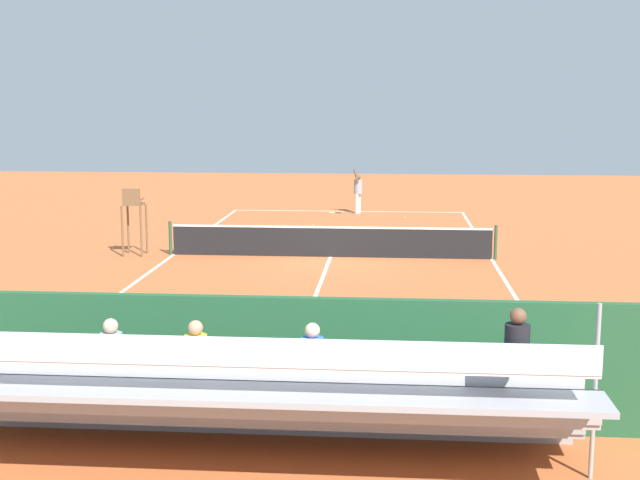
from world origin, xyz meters
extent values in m
plane|color=#BC6033|center=(0.00, 0.00, 0.00)|extent=(60.00, 60.00, 0.00)
cube|color=white|center=(0.00, -11.00, 0.00)|extent=(10.00, 0.10, 0.01)
cube|color=white|center=(0.00, 11.00, 0.00)|extent=(10.00, 0.10, 0.01)
cube|color=white|center=(-5.00, 0.00, 0.00)|extent=(0.10, 22.00, 0.01)
cube|color=white|center=(5.00, 0.00, 0.00)|extent=(0.10, 22.00, 0.01)
cube|color=white|center=(0.00, -6.05, 0.00)|extent=(7.50, 0.10, 0.01)
cube|color=white|center=(0.00, 6.05, 0.00)|extent=(7.50, 0.10, 0.01)
cube|color=white|center=(0.00, 0.00, 0.00)|extent=(0.10, 12.10, 0.01)
cube|color=white|center=(0.00, -11.00, 0.00)|extent=(0.10, 0.30, 0.01)
cube|color=black|center=(0.00, 0.00, 0.46)|extent=(10.00, 0.02, 0.91)
cube|color=white|center=(0.00, 0.00, 0.94)|extent=(10.00, 0.04, 0.06)
cylinder|color=#2D5133|center=(-5.10, 0.00, 0.54)|extent=(0.10, 0.10, 1.07)
cylinder|color=#2D5133|center=(5.10, 0.00, 0.54)|extent=(0.10, 0.10, 1.07)
cube|color=#235633|center=(0.00, 14.00, 1.00)|extent=(18.00, 0.16, 2.00)
cube|color=#9EA0A5|center=(0.00, 14.35, 0.23)|extent=(9.00, 0.10, 0.45)
cube|color=#9EA0A5|center=(0.00, 14.70, 0.41)|extent=(9.00, 0.80, 0.08)
cube|color=#9EA0A5|center=(0.00, 14.32, 0.23)|extent=(9.00, 0.04, 0.45)
cube|color=silver|center=(0.00, 14.80, 0.83)|extent=(8.60, 0.36, 0.04)
cube|color=silver|center=(0.00, 14.98, 1.03)|extent=(8.60, 0.03, 0.36)
cube|color=#9EA0A5|center=(0.00, 15.50, 0.86)|extent=(9.00, 0.80, 0.08)
cube|color=#9EA0A5|center=(0.00, 15.12, 0.68)|extent=(9.00, 0.04, 0.45)
cube|color=silver|center=(0.00, 15.60, 1.28)|extent=(8.60, 0.36, 0.04)
cube|color=silver|center=(0.00, 15.78, 1.48)|extent=(8.60, 0.03, 0.36)
cube|color=#9EA0A5|center=(0.00, 16.30, 1.31)|extent=(9.00, 0.80, 0.08)
cube|color=#9EA0A5|center=(0.00, 15.92, 1.12)|extent=(9.00, 0.04, 0.45)
cube|color=silver|center=(0.00, 16.40, 1.73)|extent=(8.60, 0.36, 0.04)
cube|color=silver|center=(0.00, 16.58, 1.93)|extent=(8.60, 0.03, 0.36)
cylinder|color=#9EA0A5|center=(-4.50, 15.50, 1.18)|extent=(0.06, 0.06, 2.35)
cube|color=#2D2D33|center=(-0.85, 15.43, 1.32)|extent=(0.32, 0.40, 0.12)
cylinder|color=blue|center=(-0.85, 15.55, 1.60)|extent=(0.30, 0.30, 0.45)
sphere|color=beige|center=(-0.85, 15.55, 1.93)|extent=(0.20, 0.20, 0.20)
cube|color=#2D2D33|center=(-0.80, 14.63, 0.87)|extent=(0.32, 0.40, 0.12)
cylinder|color=#9399A3|center=(-0.80, 14.75, 1.16)|extent=(0.30, 0.30, 0.45)
sphere|color=#8C6647|center=(-0.80, 14.75, 1.48)|extent=(0.20, 0.20, 0.20)
cube|color=#2D2D33|center=(1.84, 15.43, 1.32)|extent=(0.32, 0.40, 0.12)
cylinder|color=#9399A3|center=(1.84, 15.55, 1.60)|extent=(0.30, 0.30, 0.45)
sphere|color=beige|center=(1.84, 15.55, 1.93)|extent=(0.20, 0.20, 0.20)
cube|color=#2D2D33|center=(0.69, 15.43, 1.32)|extent=(0.32, 0.40, 0.12)
cylinder|color=yellow|center=(0.69, 15.55, 1.60)|extent=(0.30, 0.30, 0.45)
sphere|color=tan|center=(0.69, 15.55, 1.93)|extent=(0.20, 0.20, 0.20)
cube|color=#2D2D33|center=(-3.59, 14.63, 0.87)|extent=(0.32, 0.40, 0.12)
cylinder|color=green|center=(-3.59, 14.75, 1.16)|extent=(0.30, 0.30, 0.45)
sphere|color=beige|center=(-3.59, 14.75, 1.48)|extent=(0.20, 0.20, 0.20)
cube|color=#2D2D33|center=(0.56, 14.63, 0.87)|extent=(0.32, 0.40, 0.12)
cylinder|color=white|center=(0.56, 14.75, 1.16)|extent=(0.30, 0.30, 0.45)
sphere|color=tan|center=(0.56, 14.75, 1.48)|extent=(0.20, 0.20, 0.20)
cube|color=#2D2D33|center=(-3.36, 16.23, 1.77)|extent=(0.32, 0.40, 0.12)
cylinder|color=black|center=(-3.36, 16.35, 2.06)|extent=(0.30, 0.30, 0.45)
sphere|color=brown|center=(-3.36, 16.35, 2.38)|extent=(0.20, 0.20, 0.20)
cylinder|color=brown|center=(5.90, -0.13, 0.80)|extent=(0.07, 0.07, 1.60)
cylinder|color=brown|center=(6.50, -0.13, 0.80)|extent=(0.07, 0.07, 1.60)
cylinder|color=brown|center=(5.90, 0.47, 0.80)|extent=(0.07, 0.07, 1.60)
cylinder|color=brown|center=(6.50, 0.47, 0.80)|extent=(0.07, 0.07, 1.60)
cube|color=brown|center=(6.20, 0.17, 1.63)|extent=(0.56, 0.56, 0.06)
cube|color=brown|center=(6.20, 0.41, 1.90)|extent=(0.56, 0.06, 0.48)
cube|color=brown|center=(5.94, 0.17, 1.78)|extent=(0.04, 0.48, 0.04)
cube|color=brown|center=(6.46, 0.17, 1.78)|extent=(0.04, 0.48, 0.04)
cube|color=#234C2D|center=(-2.94, 13.20, 0.45)|extent=(1.80, 0.40, 0.05)
cylinder|color=#234C2D|center=(-3.69, 13.20, 0.23)|extent=(0.06, 0.06, 0.45)
cylinder|color=#234C2D|center=(-2.19, 13.20, 0.23)|extent=(0.06, 0.06, 0.45)
cube|color=#234C2D|center=(-2.94, 13.38, 0.75)|extent=(1.80, 0.04, 0.36)
cube|color=#334C8C|center=(-0.89, 13.40, 0.18)|extent=(0.90, 0.36, 0.36)
cylinder|color=white|center=(-0.50, -10.49, 0.42)|extent=(0.14, 0.14, 0.85)
cylinder|color=white|center=(-0.42, -10.29, 0.42)|extent=(0.14, 0.14, 0.85)
cylinder|color=#9399A3|center=(-0.46, -10.39, 1.15)|extent=(0.47, 0.47, 0.60)
sphere|color=brown|center=(-0.46, -10.39, 1.56)|extent=(0.22, 0.22, 0.22)
cylinder|color=brown|center=(-0.37, -10.19, 1.65)|extent=(0.26, 0.18, 0.55)
cylinder|color=brown|center=(-0.55, -10.59, 1.18)|extent=(0.12, 0.12, 0.50)
cylinder|color=black|center=(0.40, -10.36, 0.01)|extent=(0.28, 0.05, 0.03)
torus|color=#D8CC4C|center=(0.67, -10.38, 0.01)|extent=(0.32, 0.32, 0.02)
cylinder|color=white|center=(0.67, -10.38, 0.01)|extent=(0.25, 0.25, 0.00)
sphere|color=#CCDB33|center=(1.12, -6.50, 0.03)|extent=(0.07, 0.07, 0.07)
sphere|color=#CCDB33|center=(-2.46, -8.94, 0.03)|extent=(0.07, 0.07, 0.07)
camera|label=1|loc=(-1.83, 26.27, 4.91)|focal=47.98mm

